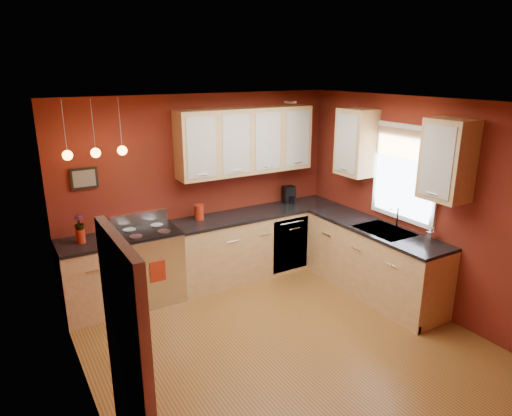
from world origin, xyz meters
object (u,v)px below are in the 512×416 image
red_canister (199,212)px  soap_pump (431,234)px  sink (384,232)px  coffee_maker (289,195)px  gas_range (149,265)px

red_canister → soap_pump: (2.03, -2.16, -0.01)m
sink → red_canister: sink is taller
coffee_maker → soap_pump: bearing=-65.5°
gas_range → red_canister: 0.96m
sink → red_canister: (-1.85, 1.61, 0.13)m
coffee_maker → soap_pump: coffee_maker is taller
coffee_maker → red_canister: bearing=-167.2°
red_canister → coffee_maker: coffee_maker is taller
gas_range → sink: sink is taller
red_canister → coffee_maker: (1.51, 0.04, 0.02)m
coffee_maker → soap_pump: (0.52, -2.20, -0.03)m
gas_range → coffee_maker: (2.29, 0.15, 0.58)m
red_canister → soap_pump: 2.97m
gas_range → sink: 3.05m
gas_range → sink: size_ratio=1.59×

